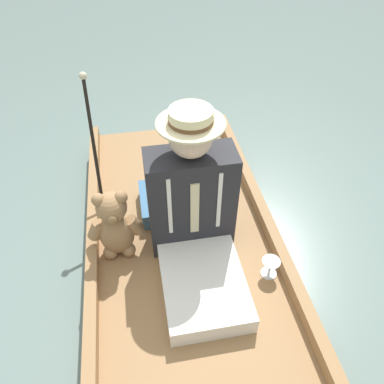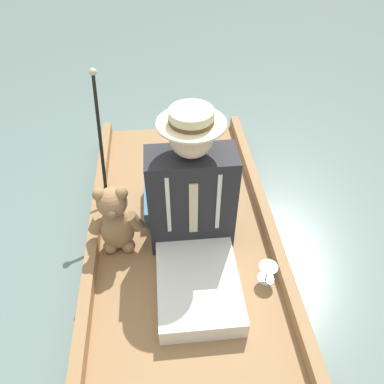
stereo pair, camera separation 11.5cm
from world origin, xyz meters
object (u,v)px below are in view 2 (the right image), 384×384
Objects in this scene: seated_person at (193,213)px; teddy_bear at (115,221)px; walking_cane at (100,136)px; wine_glass at (268,270)px.

teddy_bear is (0.41, -0.07, -0.10)m from seated_person.
walking_cane is at bearing -48.64° from seated_person.
walking_cane is (0.49, -0.51, 0.16)m from seated_person.
teddy_bear is at bearing 99.97° from walking_cane.
seated_person is at bearing 133.77° from walking_cane.
walking_cane reaches higher than wine_glass.
wine_glass is 1.20m from walking_cane.
wine_glass is (-0.37, 0.23, -0.23)m from seated_person.
seated_person is at bearing 169.90° from teddy_bear.
walking_cane is (0.08, -0.44, 0.26)m from teddy_bear.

